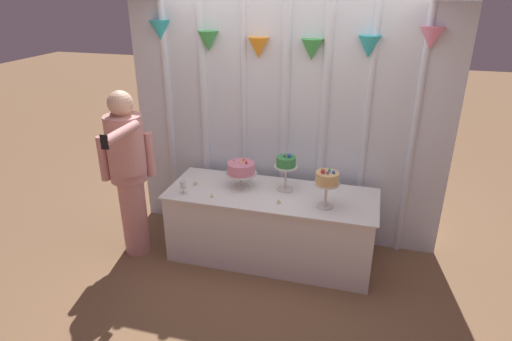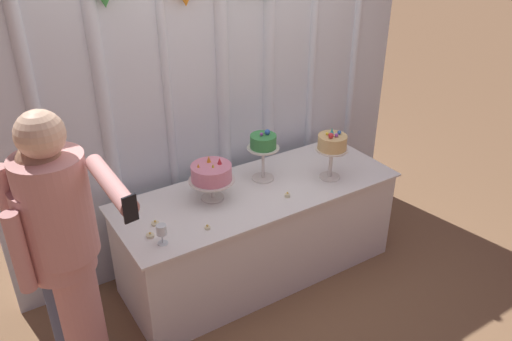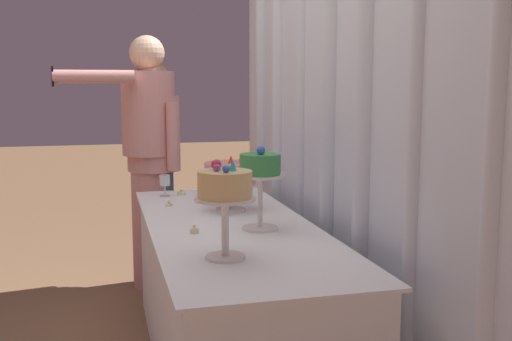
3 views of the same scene
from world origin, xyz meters
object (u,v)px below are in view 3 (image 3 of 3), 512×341
object	(u,v)px
cake_display_leftmost	(231,175)
guest_girl_blue_dress	(148,151)
tealight_far_left	(181,193)
tealight_near_left	(201,195)
tealight_near_right	(169,204)
cake_display_center	(260,171)
guest_man_dark_suit	(154,166)
cake_table	(232,299)
wine_glass	(165,181)
cake_display_rightmost	(225,190)
tealight_far_right	(195,231)

from	to	relation	value
cake_display_leftmost	guest_girl_blue_dress	xyz separation A→B (m)	(-1.05, -0.35, 0.03)
tealight_far_left	tealight_near_left	distance (m)	0.13
tealight_far_left	tealight_near_right	bearing A→B (deg)	-18.56
cake_display_center	tealight_far_left	world-z (taller)	cake_display_center
guest_man_dark_suit	guest_girl_blue_dress	bearing A→B (deg)	-58.30
tealight_far_left	guest_girl_blue_dress	size ratio (longest dim) A/B	0.03
tealight_near_left	guest_man_dark_suit	size ratio (longest dim) A/B	0.03
cake_table	tealight_near_left	xyz separation A→B (m)	(-0.79, -0.02, 0.37)
cake_table	wine_glass	world-z (taller)	wine_glass
wine_glass	guest_girl_blue_dress	xyz separation A→B (m)	(-0.55, -0.05, 0.12)
cake_display_rightmost	tealight_far_left	world-z (taller)	cake_display_rightmost
cake_table	tealight_near_left	distance (m)	0.87
tealight_far_right	guest_man_dark_suit	size ratio (longest dim) A/B	0.03
cake_display_center	tealight_far_left	xyz separation A→B (m)	(-0.98, -0.24, -0.26)
tealight_far_right	cake_table	bearing A→B (deg)	120.90
tealight_far_right	guest_girl_blue_dress	xyz separation A→B (m)	(-1.50, -0.09, 0.20)
cake_display_center	tealight_far_right	size ratio (longest dim) A/B	9.87
cake_display_center	tealight_near_right	size ratio (longest dim) A/B	10.37
cake_table	cake_display_leftmost	distance (m)	0.65
tealight_far_left	guest_man_dark_suit	distance (m)	0.56
cake_display_rightmost	tealight_far_left	distance (m)	1.43
cake_display_center	guest_man_dark_suit	size ratio (longest dim) A/B	0.25
tealight_near_left	cake_display_leftmost	bearing A→B (deg)	10.75
wine_glass	tealight_near_right	distance (m)	0.31
cake_table	wine_glass	xyz separation A→B (m)	(-0.83, -0.23, 0.46)
wine_glass	guest_man_dark_suit	world-z (taller)	guest_man_dark_suit
guest_man_dark_suit	tealight_near_right	bearing A→B (deg)	0.17
tealight_near_left	cake_display_center	bearing A→B (deg)	8.25
wine_glass	tealight_near_left	xyz separation A→B (m)	(0.04, 0.21, -0.08)
cake_display_leftmost	tealight_near_left	size ratio (longest dim) A/B	6.17
cake_table	cake_display_center	world-z (taller)	cake_display_center
tealight_far_left	cake_table	bearing A→B (deg)	8.17
cake_display_center	guest_girl_blue_dress	bearing A→B (deg)	-165.33
cake_display_leftmost	tealight_near_left	world-z (taller)	cake_display_leftmost
tealight_near_left	cake_display_rightmost	bearing A→B (deg)	-5.15
cake_table	guest_man_dark_suit	size ratio (longest dim) A/B	1.32
tealight_far_right	tealight_near_left	bearing A→B (deg)	169.08
wine_glass	cake_table	bearing A→B (deg)	15.33
cake_display_rightmost	guest_girl_blue_dress	bearing A→B (deg)	-175.81
wine_glass	tealight_far_left	distance (m)	0.14
cake_display_rightmost	guest_man_dark_suit	world-z (taller)	guest_man_dark_suit
cake_table	cake_display_leftmost	world-z (taller)	cake_display_leftmost
tealight_near_left	tealight_far_left	bearing A→B (deg)	-126.16
wine_glass	tealight_near_right	bearing A→B (deg)	-1.88
tealight_near_right	tealight_far_right	bearing A→B (deg)	3.91
tealight_near_left	tealight_near_right	world-z (taller)	tealight_near_left
cake_table	guest_girl_blue_dress	world-z (taller)	guest_girl_blue_dress
wine_glass	guest_girl_blue_dress	bearing A→B (deg)	-174.69
cake_table	cake_display_rightmost	distance (m)	0.84
wine_glass	guest_girl_blue_dress	world-z (taller)	guest_girl_blue_dress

